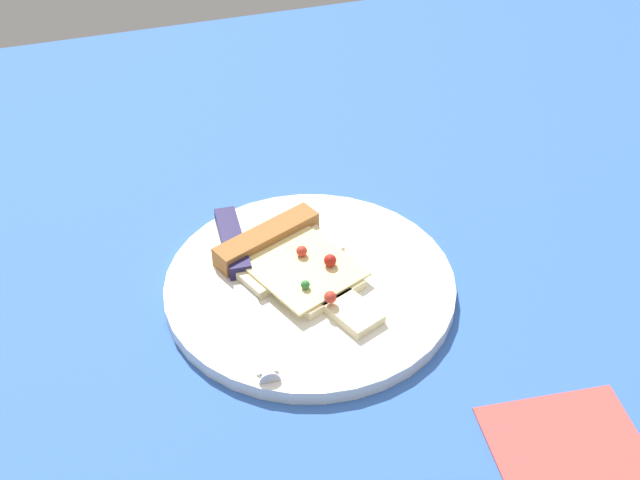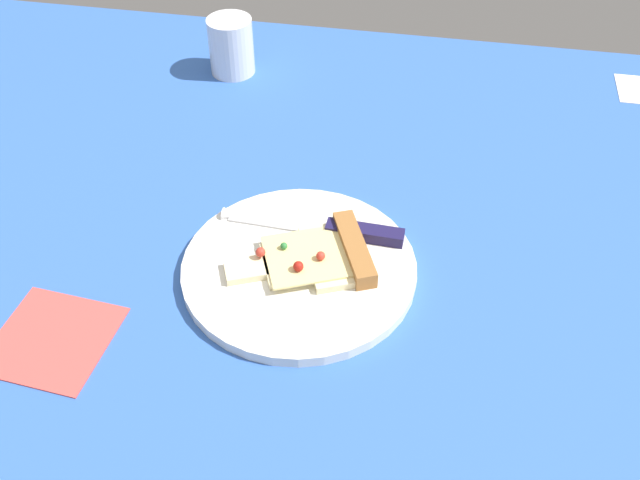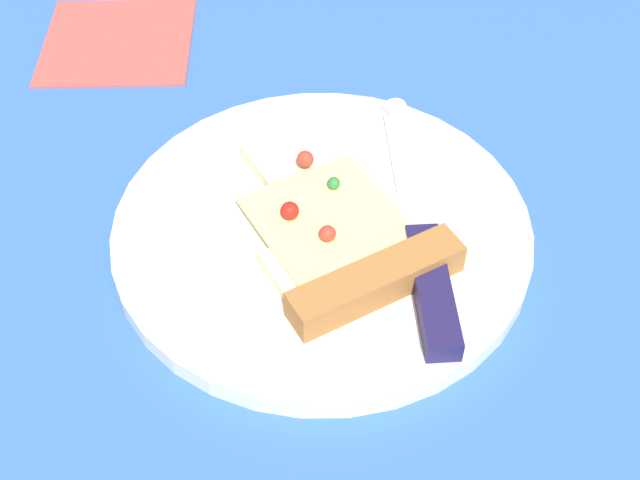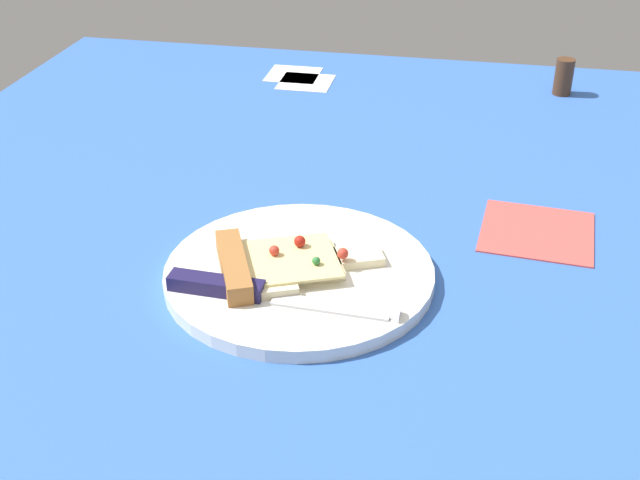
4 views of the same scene
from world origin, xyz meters
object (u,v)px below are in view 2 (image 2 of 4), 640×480
napkin (53,338)px  knife (330,228)px  pizza_slice (319,256)px  plate (299,268)px  drinking_glass (231,46)px

napkin → knife: bearing=-142.2°
pizza_slice → napkin: (27.86, 16.48, -2.09)cm
pizza_slice → napkin: pizza_slice is taller
plate → napkin: 29.83cm
pizza_slice → knife: bearing=-27.1°
plate → drinking_glass: size_ratio=3.03×
plate → knife: 7.10cm
napkin → drinking_glass: bearing=-94.3°
pizza_slice → drinking_glass: (23.34, -44.29, 2.50)cm
pizza_slice → knife: size_ratio=0.79×
pizza_slice → drinking_glass: 50.12cm
pizza_slice → knife: (-0.35, -5.42, -0.19)cm
knife → drinking_glass: bearing=33.8°
plate → drinking_glass: bearing=-65.2°
knife → napkin: bearing=130.3°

